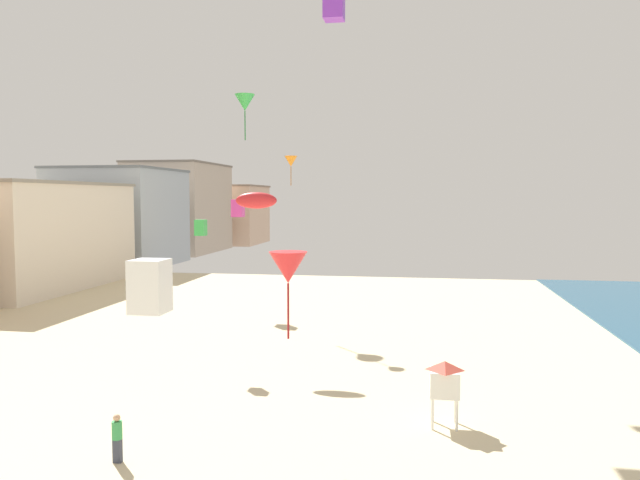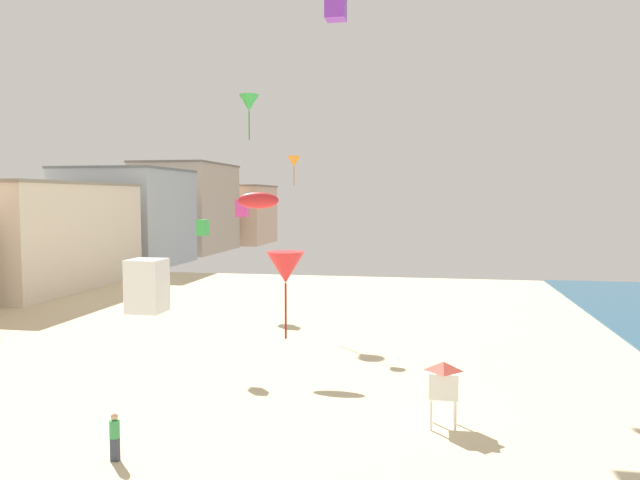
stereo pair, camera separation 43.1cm
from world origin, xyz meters
name	(u,v)px [view 2 (the right image)]	position (x,y,z in m)	size (l,w,h in m)	color
boardwalk_hotel_mid	(27,235)	(-27.60, 46.32, 5.16)	(14.04, 20.76, 10.30)	silver
boardwalk_hotel_far	(127,217)	(-27.60, 66.37, 6.28)	(13.35, 15.39, 12.54)	#ADB7C1
boardwalk_hotel_distant	(187,208)	(-27.60, 86.33, 7.15)	(12.13, 18.26, 14.29)	#C6B29E
boardwalk_hotel_furthest	(225,214)	(-27.60, 104.75, 5.57)	(17.28, 15.00, 11.12)	beige
kite_flyer	(115,434)	(0.91, 11.45, 0.92)	(0.34, 0.34, 1.64)	#383D4C
lifeguard_stand	(443,380)	(11.76, 16.48, 1.84)	(1.10, 1.10, 2.55)	white
kite_red_delta	(286,268)	(6.17, 14.05, 6.32)	(1.37, 1.37, 3.12)	red
kite_green_box	(203,228)	(-0.91, 24.34, 7.18)	(0.55, 0.55, 0.86)	green
kite_purple_box	(336,4)	(6.10, 25.98, 19.12)	(1.07, 1.07, 1.69)	purple
kite_red_parafoil	(258,200)	(1.83, 25.65, 8.64)	(2.34, 0.65, 0.91)	red
kite_magenta_box	(242,208)	(-3.15, 38.45, 7.97)	(0.86, 0.86, 1.35)	#DB3D9E
kite_orange_delta	(294,161)	(2.43, 32.01, 11.15)	(0.84, 0.84, 1.92)	orange
kite_green_delta	(249,103)	(-2.23, 37.46, 15.86)	(1.49, 1.49, 3.39)	green
kite_white_box	(147,286)	(2.02, 11.76, 5.90)	(1.12, 1.12, 1.75)	white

